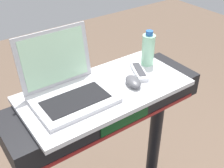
% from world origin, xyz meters
% --- Properties ---
extents(desk_board, '(0.72, 0.36, 0.02)m').
position_xyz_m(desk_board, '(0.00, 0.70, 1.10)').
color(desk_board, silver).
rests_on(desk_board, treadmill_base).
extents(laptop, '(0.31, 0.28, 0.25)m').
position_xyz_m(laptop, '(-0.15, 0.74, 1.16)').
color(laptop, '#B7B7BC').
rests_on(laptop, desk_board).
extents(computer_mouse, '(0.08, 0.11, 0.03)m').
position_xyz_m(computer_mouse, '(0.11, 0.65, 1.13)').
color(computer_mouse, '#4C4C51').
rests_on(computer_mouse, desk_board).
extents(water_bottle, '(0.06, 0.06, 0.17)m').
position_xyz_m(water_bottle, '(0.29, 0.76, 1.19)').
color(water_bottle, '#9EDBB2').
rests_on(water_bottle, desk_board).
extents(tv_remote, '(0.11, 0.17, 0.02)m').
position_xyz_m(tv_remote, '(0.20, 0.71, 1.12)').
color(tv_remote, silver).
rests_on(tv_remote, desk_board).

